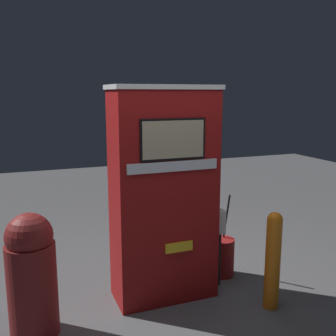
% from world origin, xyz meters
% --- Properties ---
extents(ground_plane, '(14.00, 14.00, 0.00)m').
position_xyz_m(ground_plane, '(0.00, 0.00, 0.00)').
color(ground_plane, '#4C4C4F').
extents(gas_pump, '(1.02, 0.49, 1.95)m').
position_xyz_m(gas_pump, '(0.00, 0.22, 0.98)').
color(gas_pump, maroon).
rests_on(gas_pump, ground_plane).
extents(safety_bollard, '(0.13, 0.13, 0.88)m').
position_xyz_m(safety_bollard, '(0.81, -0.33, 0.46)').
color(safety_bollard, orange).
rests_on(safety_bollard, ground_plane).
extents(trash_bin, '(0.38, 0.38, 0.99)m').
position_xyz_m(trash_bin, '(-1.17, 0.02, 0.51)').
color(trash_bin, maroon).
rests_on(trash_bin, ground_plane).
extents(squeegee_bucket, '(0.25, 0.25, 0.88)m').
position_xyz_m(squeegee_bucket, '(0.71, 0.38, 0.20)').
color(squeegee_bucket, maroon).
rests_on(squeegee_bucket, ground_plane).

